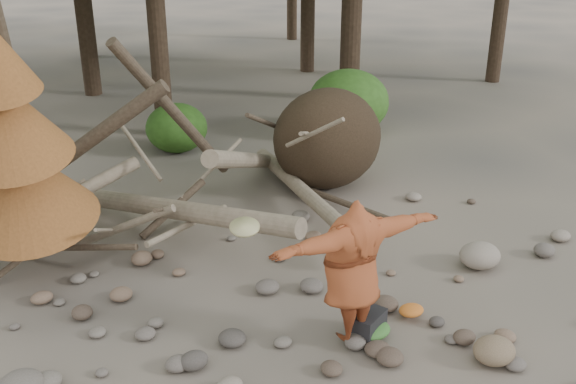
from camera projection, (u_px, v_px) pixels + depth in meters
ground at (340, 333)px, 8.23m from camera, size 120.00×120.00×0.00m
deadfall_pile at (304, 146)px, 12.18m from camera, size 8.55×5.24×3.30m
dead_conifer at (14, 143)px, 8.67m from camera, size 2.06×2.16×4.35m
bush_mid at (177, 128)px, 14.62m from camera, size 1.40×1.40×1.12m
bush_right at (348, 102)px, 15.82m from camera, size 2.00×2.00×1.60m
frisbee_thrower at (352, 271)px, 7.66m from camera, size 2.88×0.80×2.08m
backpack at (368, 327)px, 8.08m from camera, size 0.55×0.47×0.31m
cloth_green at (372, 333)px, 8.07m from camera, size 0.49×0.41×0.18m
cloth_orange at (411, 313)px, 8.53m from camera, size 0.35×0.29×0.13m
boulder_front_right at (494, 351)px, 7.63m from camera, size 0.52×0.47×0.31m
boulder_mid_right at (480, 255)px, 9.75m from camera, size 0.64×0.58×0.39m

